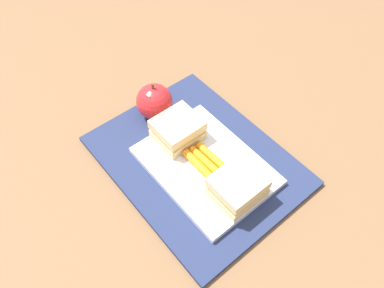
# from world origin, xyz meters

# --- Properties ---
(ground_plane) EXTENTS (2.40, 2.40, 0.00)m
(ground_plane) POSITION_xyz_m (0.00, 0.00, 0.00)
(ground_plane) COLOR brown
(lunchbag_mat) EXTENTS (0.36, 0.28, 0.01)m
(lunchbag_mat) POSITION_xyz_m (0.00, 0.00, 0.01)
(lunchbag_mat) COLOR navy
(lunchbag_mat) RESTS_ON ground_plane
(food_tray) EXTENTS (0.23, 0.17, 0.01)m
(food_tray) POSITION_xyz_m (-0.03, 0.00, 0.02)
(food_tray) COLOR white
(food_tray) RESTS_ON lunchbag_mat
(sandwich_half_left) EXTENTS (0.07, 0.08, 0.04)m
(sandwich_half_left) POSITION_xyz_m (-0.10, 0.00, 0.04)
(sandwich_half_left) COLOR #DBC189
(sandwich_half_left) RESTS_ON food_tray
(sandwich_half_right) EXTENTS (0.07, 0.08, 0.04)m
(sandwich_half_right) POSITION_xyz_m (0.05, 0.00, 0.04)
(sandwich_half_right) COLOR #DBC189
(sandwich_half_right) RESTS_ON food_tray
(carrot_sticks_bundle) EXTENTS (0.08, 0.04, 0.02)m
(carrot_sticks_bundle) POSITION_xyz_m (-0.02, -0.00, 0.03)
(carrot_sticks_bundle) COLOR orange
(carrot_sticks_bundle) RESTS_ON food_tray
(apple) EXTENTS (0.07, 0.07, 0.08)m
(apple) POSITION_xyz_m (0.14, -0.01, 0.05)
(apple) COLOR red
(apple) RESTS_ON lunchbag_mat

